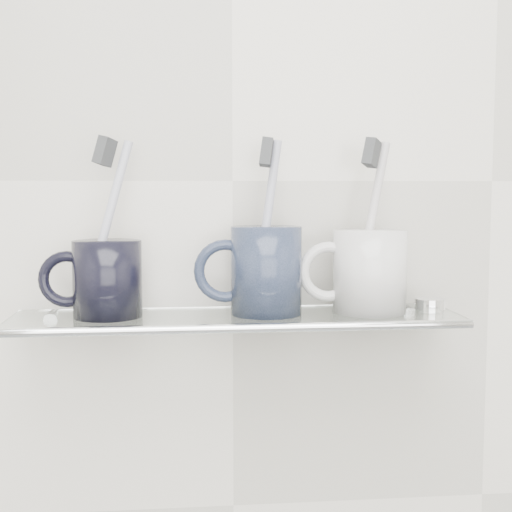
{
  "coord_description": "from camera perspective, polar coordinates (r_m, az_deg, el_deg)",
  "views": [
    {
      "loc": [
        -0.06,
        0.25,
        1.24
      ],
      "look_at": [
        0.02,
        1.04,
        1.17
      ],
      "focal_mm": 50.0,
      "sensor_mm": 36.0,
      "label": 1
    }
  ],
  "objects": [
    {
      "name": "mug_left",
      "position": [
        0.8,
        -11.8,
        -1.8
      ],
      "size": [
        0.09,
        0.09,
        0.08
      ],
      "primitive_type": "cylinder",
      "rotation": [
        0.0,
        0.0,
        -0.16
      ],
      "color": "black",
      "rests_on": "shelf_glass"
    },
    {
      "name": "chrome_cap",
      "position": [
        0.85,
        13.75,
        -3.8
      ],
      "size": [
        0.03,
        0.03,
        0.01
      ],
      "primitive_type": "cylinder",
      "color": "silver",
      "rests_on": "shelf_glass"
    },
    {
      "name": "toothbrush_left",
      "position": [
        0.79,
        -11.88,
        2.42
      ],
      "size": [
        0.06,
        0.03,
        0.19
      ],
      "primitive_type": "cylinder",
      "rotation": [
        -0.18,
        0.21,
        -0.48
      ],
      "color": "silver",
      "rests_on": "mug_left"
    },
    {
      "name": "toothbrush_center",
      "position": [
        0.8,
        0.83,
        2.54
      ],
      "size": [
        0.04,
        0.03,
        0.19
      ],
      "primitive_type": "cylinder",
      "rotation": [
        -0.13,
        0.13,
        -0.16
      ],
      "color": "#9697B3",
      "rests_on": "mug_center"
    },
    {
      "name": "bristles_center",
      "position": [
        0.8,
        0.84,
        8.3
      ],
      "size": [
        0.02,
        0.03,
        0.03
      ],
      "primitive_type": "cube",
      "rotation": [
        -0.13,
        0.13,
        -0.16
      ],
      "color": "#353739",
      "rests_on": "toothbrush_center"
    },
    {
      "name": "toothbrush_right",
      "position": [
        0.82,
        9.14,
        2.55
      ],
      "size": [
        0.05,
        0.04,
        0.19
      ],
      "primitive_type": "cylinder",
      "rotation": [
        -0.23,
        0.1,
        -0.61
      ],
      "color": "beige",
      "rests_on": "mug_right"
    },
    {
      "name": "mug_right_handle",
      "position": [
        0.81,
        5.82,
        -1.26
      ],
      "size": [
        0.07,
        0.01,
        0.07
      ],
      "primitive_type": "torus",
      "rotation": [
        1.57,
        0.0,
        0.0
      ],
      "color": "silver",
      "rests_on": "mug_right"
    },
    {
      "name": "mug_right",
      "position": [
        0.82,
        9.09,
        -1.21
      ],
      "size": [
        0.1,
        0.1,
        0.09
      ],
      "primitive_type": "cylinder",
      "rotation": [
        0.0,
        0.0,
        -0.26
      ],
      "color": "silver",
      "rests_on": "shelf_glass"
    },
    {
      "name": "mug_left_handle",
      "position": [
        0.81,
        -14.89,
        -1.81
      ],
      "size": [
        0.06,
        0.01,
        0.06
      ],
      "primitive_type": "torus",
      "rotation": [
        1.57,
        0.0,
        0.0
      ],
      "color": "black",
      "rests_on": "mug_left"
    },
    {
      "name": "wall_back",
      "position": [
        0.85,
        -1.89,
        6.03
      ],
      "size": [
        2.5,
        0.0,
        2.5
      ],
      "primitive_type": "plane",
      "rotation": [
        1.57,
        0.0,
        0.0
      ],
      "color": "silver",
      "rests_on": "ground"
    },
    {
      "name": "bracket_right",
      "position": [
        0.89,
        11.92,
        -4.82
      ],
      "size": [
        0.02,
        0.03,
        0.02
      ],
      "primitive_type": "cylinder",
      "rotation": [
        1.57,
        0.0,
        0.0
      ],
      "color": "silver",
      "rests_on": "wall_back"
    },
    {
      "name": "mug_center_handle",
      "position": [
        0.8,
        -2.46,
        -1.21
      ],
      "size": [
        0.07,
        0.01,
        0.07
      ],
      "primitive_type": "torus",
      "rotation": [
        1.57,
        0.0,
        0.0
      ],
      "color": "#171E2F",
      "rests_on": "mug_center"
    },
    {
      "name": "shelf_glass",
      "position": [
        0.8,
        -1.56,
        -5.03
      ],
      "size": [
        0.5,
        0.12,
        0.01
      ],
      "primitive_type": "cube",
      "color": "silver",
      "rests_on": "wall_back"
    },
    {
      "name": "bristles_right",
      "position": [
        0.82,
        9.23,
        8.15
      ],
      "size": [
        0.03,
        0.03,
        0.04
      ],
      "primitive_type": "cube",
      "rotation": [
        -0.23,
        0.1,
        -0.61
      ],
      "color": "#353739",
      "rests_on": "toothbrush_right"
    },
    {
      "name": "bristles_left",
      "position": [
        0.79,
        -12.0,
        8.18
      ],
      "size": [
        0.03,
        0.03,
        0.04
      ],
      "primitive_type": "cube",
      "rotation": [
        -0.18,
        0.21,
        -0.48
      ],
      "color": "#353739",
      "rests_on": "toothbrush_left"
    },
    {
      "name": "mug_center",
      "position": [
        0.8,
        0.82,
        -1.17
      ],
      "size": [
        0.11,
        0.11,
        0.1
      ],
      "primitive_type": "cylinder",
      "rotation": [
        0.0,
        0.0,
        -0.43
      ],
      "color": "#171E2F",
      "rests_on": "shelf_glass"
    },
    {
      "name": "shelf_rail",
      "position": [
        0.75,
        -1.24,
        -5.81
      ],
      "size": [
        0.5,
        0.01,
        0.01
      ],
      "primitive_type": "cylinder",
      "rotation": [
        0.0,
        1.57,
        0.0
      ],
      "color": "silver",
      "rests_on": "shelf_glass"
    },
    {
      "name": "bracket_left",
      "position": [
        0.86,
        -15.95,
        -5.25
      ],
      "size": [
        0.02,
        0.03,
        0.02
      ],
      "primitive_type": "cylinder",
      "rotation": [
        1.57,
        0.0,
        0.0
      ],
      "color": "silver",
      "rests_on": "wall_back"
    }
  ]
}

